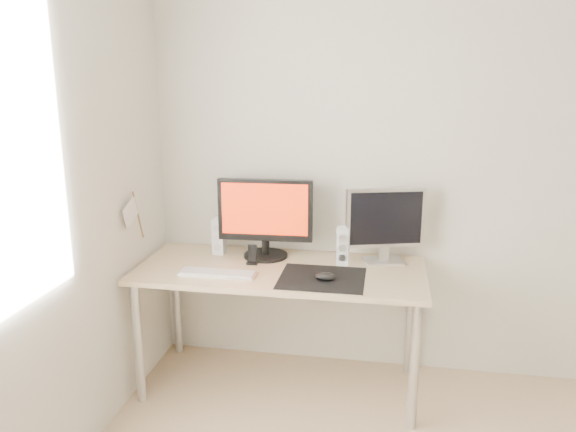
{
  "coord_description": "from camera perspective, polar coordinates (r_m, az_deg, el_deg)",
  "views": [
    {
      "loc": [
        -0.37,
        -1.53,
        1.79
      ],
      "look_at": [
        -0.9,
        1.46,
        1.01
      ],
      "focal_mm": 35.0,
      "sensor_mm": 36.0,
      "label": 1
    }
  ],
  "objects": [
    {
      "name": "second_monitor",
      "position": [
        3.21,
        9.84,
        -0.57
      ],
      "size": [
        0.44,
        0.22,
        0.43
      ],
      "color": "silver",
      "rests_on": "desk"
    },
    {
      "name": "mouse",
      "position": [
        2.95,
        3.8,
        -6.15
      ],
      "size": [
        0.11,
        0.07,
        0.04
      ],
      "primitive_type": "ellipsoid",
      "color": "black",
      "rests_on": "mousepad"
    },
    {
      "name": "speaker_right",
      "position": [
        3.19,
        5.6,
        -3.01
      ],
      "size": [
        0.07,
        0.08,
        0.22
      ],
      "color": "silver",
      "rests_on": "desk"
    },
    {
      "name": "pennant",
      "position": [
        3.16,
        -15.47,
        0.32
      ],
      "size": [
        0.01,
        0.23,
        0.29
      ],
      "color": "#A57F54",
      "rests_on": "wall_left"
    },
    {
      "name": "phone_dock",
      "position": [
        3.2,
        -3.64,
        -4.29
      ],
      "size": [
        0.06,
        0.05,
        0.11
      ],
      "color": "black",
      "rests_on": "desk"
    },
    {
      "name": "mousepad",
      "position": [
        2.99,
        3.48,
        -6.32
      ],
      "size": [
        0.45,
        0.4,
        0.0
      ],
      "primitive_type": "cube",
      "color": "black",
      "rests_on": "desk"
    },
    {
      "name": "wall_back",
      "position": [
        3.34,
        16.36,
        4.54
      ],
      "size": [
        3.5,
        0.0,
        3.5
      ],
      "primitive_type": "plane",
      "rotation": [
        1.57,
        0.0,
        0.0
      ],
      "color": "silver",
      "rests_on": "ground"
    },
    {
      "name": "main_monitor",
      "position": [
        3.25,
        -2.33,
        0.06
      ],
      "size": [
        0.55,
        0.27,
        0.47
      ],
      "color": "black",
      "rests_on": "desk"
    },
    {
      "name": "desk",
      "position": [
        3.17,
        -0.76,
        -6.61
      ],
      "size": [
        1.6,
        0.7,
        0.73
      ],
      "color": "#D1B587",
      "rests_on": "ground"
    },
    {
      "name": "keyboard",
      "position": [
        3.06,
        -7.14,
        -5.77
      ],
      "size": [
        0.42,
        0.12,
        0.02
      ],
      "color": "silver",
      "rests_on": "desk"
    },
    {
      "name": "speaker_left",
      "position": [
        3.38,
        -7.02,
        -2.03
      ],
      "size": [
        0.07,
        0.08,
        0.22
      ],
      "color": "silver",
      "rests_on": "desk"
    }
  ]
}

